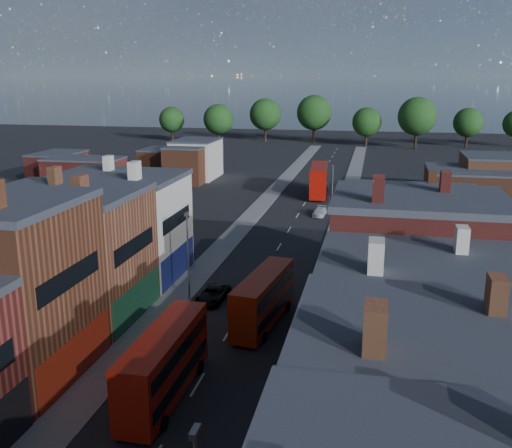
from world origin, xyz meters
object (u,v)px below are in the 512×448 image
at_px(bus_1, 264,298).
at_px(car_3, 320,212).
at_px(car_2, 213,294).
at_px(bus_2, 319,180).
at_px(bus_0, 164,363).
at_px(ped_3, 281,448).

xyz_separation_m(bus_1, car_3, (0.77, 38.45, -1.71)).
height_order(car_2, car_3, car_2).
bearing_deg(car_2, bus_2, 88.59).
xyz_separation_m(bus_0, bus_2, (3.00, 64.88, 0.36)).
height_order(car_2, ped_3, ped_3).
relative_size(bus_0, car_2, 2.18).
bearing_deg(car_3, bus_1, -86.56).
relative_size(car_3, ped_3, 2.25).
height_order(bus_1, ped_3, bus_1).
distance_m(bus_0, car_2, 16.14).
relative_size(bus_0, ped_3, 5.75).
bearing_deg(ped_3, bus_1, 1.63).
relative_size(bus_1, bus_2, 0.84).
bearing_deg(bus_2, ped_3, -90.03).
bearing_deg(bus_2, car_3, -87.65).
bearing_deg(car_2, ped_3, -61.14).
xyz_separation_m(bus_2, ped_3, (5.22, -69.77, -1.75)).
xyz_separation_m(bus_0, bus_1, (3.91, 12.09, -0.11)).
relative_size(car_2, car_3, 1.17).
relative_size(bus_0, car_3, 2.56).
height_order(bus_0, bus_1, bus_0).
xyz_separation_m(bus_1, bus_2, (-0.91, 52.80, 0.47)).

